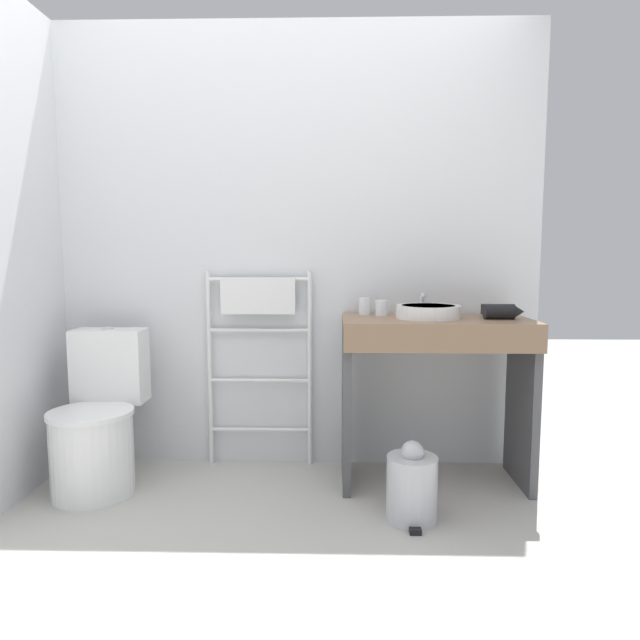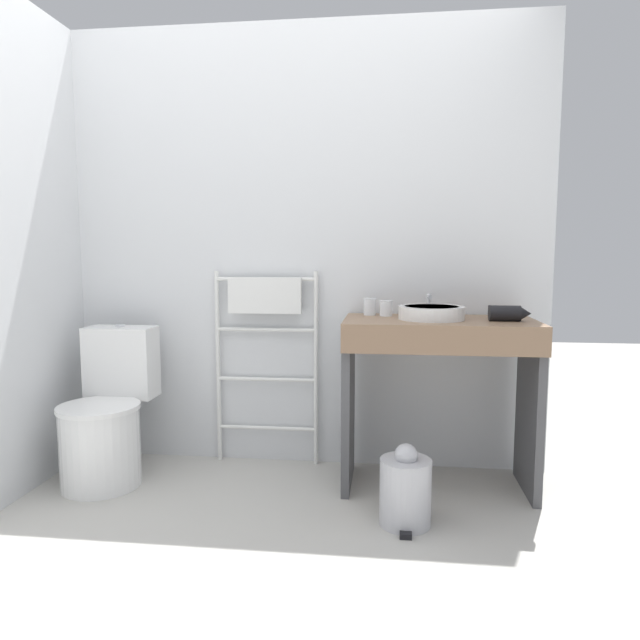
{
  "view_description": "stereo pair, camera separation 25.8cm",
  "coord_description": "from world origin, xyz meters",
  "px_view_note": "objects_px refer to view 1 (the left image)",
  "views": [
    {
      "loc": [
        0.25,
        -1.89,
        1.16
      ],
      "look_at": [
        0.18,
        0.84,
        0.85
      ],
      "focal_mm": 32.0,
      "sensor_mm": 36.0,
      "label": 1
    },
    {
      "loc": [
        0.51,
        -1.87,
        1.16
      ],
      "look_at": [
        0.18,
        0.84,
        0.85
      ],
      "focal_mm": 32.0,
      "sensor_mm": 36.0,
      "label": 2
    }
  ],
  "objects_px": {
    "towel_radiator": "(259,325)",
    "sink_basin": "(428,311)",
    "toilet": "(98,426)",
    "trash_bin": "(412,486)",
    "cup_near_wall": "(365,306)",
    "cup_near_edge": "(382,308)",
    "hair_dryer": "(500,311)"
  },
  "relations": [
    {
      "from": "towel_radiator",
      "to": "sink_basin",
      "type": "height_order",
      "value": "towel_radiator"
    },
    {
      "from": "toilet",
      "to": "trash_bin",
      "type": "height_order",
      "value": "toilet"
    },
    {
      "from": "towel_radiator",
      "to": "cup_near_wall",
      "type": "xyz_separation_m",
      "value": [
        0.57,
        -0.07,
        0.11
      ]
    },
    {
      "from": "sink_basin",
      "to": "cup_near_wall",
      "type": "bearing_deg",
      "value": 152.68
    },
    {
      "from": "cup_near_edge",
      "to": "trash_bin",
      "type": "xyz_separation_m",
      "value": [
        0.09,
        -0.56,
        -0.73
      ]
    },
    {
      "from": "cup_near_edge",
      "to": "trash_bin",
      "type": "bearing_deg",
      "value": -80.36
    },
    {
      "from": "toilet",
      "to": "cup_near_wall",
      "type": "height_order",
      "value": "cup_near_wall"
    },
    {
      "from": "cup_near_wall",
      "to": "trash_bin",
      "type": "distance_m",
      "value": 0.97
    },
    {
      "from": "sink_basin",
      "to": "trash_bin",
      "type": "bearing_deg",
      "value": -106.22
    },
    {
      "from": "cup_near_wall",
      "to": "towel_radiator",
      "type": "bearing_deg",
      "value": 173.48
    },
    {
      "from": "toilet",
      "to": "trash_bin",
      "type": "relative_size",
      "value": 2.2
    },
    {
      "from": "trash_bin",
      "to": "sink_basin",
      "type": "bearing_deg",
      "value": 73.78
    },
    {
      "from": "sink_basin",
      "to": "hair_dryer",
      "type": "distance_m",
      "value": 0.35
    },
    {
      "from": "cup_near_edge",
      "to": "hair_dryer",
      "type": "height_order",
      "value": "cup_near_edge"
    },
    {
      "from": "cup_near_wall",
      "to": "cup_near_edge",
      "type": "distance_m",
      "value": 0.09
    },
    {
      "from": "towel_radiator",
      "to": "cup_near_wall",
      "type": "distance_m",
      "value": 0.59
    },
    {
      "from": "towel_radiator",
      "to": "cup_near_edge",
      "type": "bearing_deg",
      "value": -8.74
    },
    {
      "from": "cup_near_edge",
      "to": "trash_bin",
      "type": "distance_m",
      "value": 0.93
    },
    {
      "from": "sink_basin",
      "to": "cup_near_edge",
      "type": "distance_m",
      "value": 0.25
    },
    {
      "from": "hair_dryer",
      "to": "trash_bin",
      "type": "height_order",
      "value": "hair_dryer"
    },
    {
      "from": "toilet",
      "to": "sink_basin",
      "type": "xyz_separation_m",
      "value": [
        1.64,
        0.12,
        0.57
      ]
    },
    {
      "from": "towel_radiator",
      "to": "hair_dryer",
      "type": "relative_size",
      "value": 5.51
    },
    {
      "from": "toilet",
      "to": "hair_dryer",
      "type": "relative_size",
      "value": 4.05
    },
    {
      "from": "cup_near_wall",
      "to": "cup_near_edge",
      "type": "xyz_separation_m",
      "value": [
        0.09,
        -0.04,
        -0.0
      ]
    },
    {
      "from": "toilet",
      "to": "cup_near_wall",
      "type": "relative_size",
      "value": 8.92
    },
    {
      "from": "sink_basin",
      "to": "towel_radiator",
      "type": "bearing_deg",
      "value": 165.71
    },
    {
      "from": "toilet",
      "to": "cup_near_wall",
      "type": "distance_m",
      "value": 1.48
    },
    {
      "from": "sink_basin",
      "to": "hair_dryer",
      "type": "relative_size",
      "value": 1.65
    },
    {
      "from": "sink_basin",
      "to": "toilet",
      "type": "bearing_deg",
      "value": -175.74
    },
    {
      "from": "toilet",
      "to": "trash_bin",
      "type": "bearing_deg",
      "value": -11.69
    },
    {
      "from": "towel_radiator",
      "to": "cup_near_wall",
      "type": "height_order",
      "value": "towel_radiator"
    },
    {
      "from": "towel_radiator",
      "to": "sink_basin",
      "type": "bearing_deg",
      "value": -14.29
    }
  ]
}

